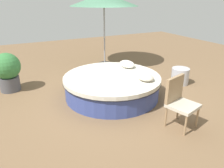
# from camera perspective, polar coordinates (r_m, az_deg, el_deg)

# --- Properties ---
(ground_plane) EXTENTS (16.00, 16.00, 0.00)m
(ground_plane) POSITION_cam_1_polar(r_m,az_deg,el_deg) (5.54, 0.00, -3.09)
(ground_plane) COLOR brown
(round_bed) EXTENTS (2.42, 2.42, 0.54)m
(round_bed) POSITION_cam_1_polar(r_m,az_deg,el_deg) (5.43, 0.00, -0.46)
(round_bed) COLOR #38478C
(round_bed) RESTS_ON ground_plane
(throw_pillow_0) EXTENTS (0.42, 0.35, 0.15)m
(throw_pillow_0) POSITION_cam_1_polar(r_m,az_deg,el_deg) (5.09, 8.92, 1.77)
(throw_pillow_0) COLOR beige
(throw_pillow_0) RESTS_ON round_bed
(throw_pillow_1) EXTENTS (0.52, 0.36, 0.18)m
(throw_pillow_1) POSITION_cam_1_polar(r_m,az_deg,el_deg) (5.99, 4.00, 5.30)
(throw_pillow_1) COLOR white
(throw_pillow_1) RESTS_ON round_bed
(patio_chair) EXTENTS (0.62, 0.64, 0.98)m
(patio_chair) POSITION_cam_1_polar(r_m,az_deg,el_deg) (4.30, 17.34, -3.77)
(patio_chair) COLOR #997A56
(patio_chair) RESTS_ON ground_plane
(patio_umbrella) EXTENTS (2.32, 2.32, 2.47)m
(patio_umbrella) POSITION_cam_1_polar(r_m,az_deg,el_deg) (7.66, -2.15, 21.35)
(patio_umbrella) COLOR #262628
(patio_umbrella) RESTS_ON ground_plane
(planter) EXTENTS (0.69, 0.69, 1.03)m
(planter) POSITION_cam_1_polar(r_m,az_deg,el_deg) (6.28, -25.98, 3.27)
(planter) COLOR #4C4C51
(planter) RESTS_ON ground_plane
(side_table) EXTENTS (0.49, 0.49, 0.47)m
(side_table) POSITION_cam_1_polar(r_m,az_deg,el_deg) (6.51, 17.58, 2.03)
(side_table) COLOR #B7B7BC
(side_table) RESTS_ON ground_plane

